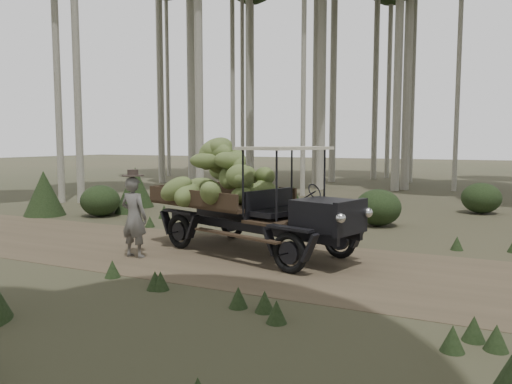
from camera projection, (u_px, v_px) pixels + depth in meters
ground at (277, 263)px, 9.49m from camera, size 120.00×120.00×0.00m
dirt_track at (277, 263)px, 9.49m from camera, size 70.00×4.00×0.01m
banana_truck at (239, 184)px, 10.48m from camera, size 5.03×2.95×2.50m
farmer at (134, 216)px, 9.88m from camera, size 0.59×0.43×1.76m
undergrowth at (218, 230)px, 9.81m from camera, size 21.23×19.61×1.40m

